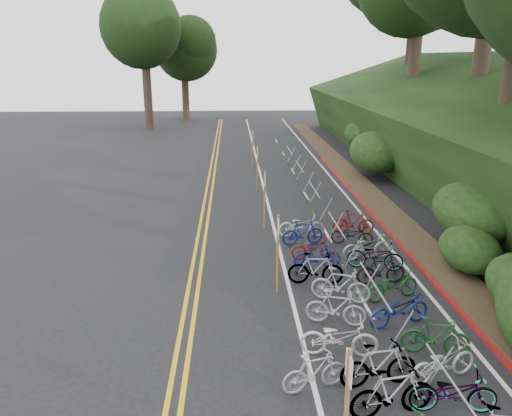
{
  "coord_description": "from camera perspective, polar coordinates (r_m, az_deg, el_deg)",
  "views": [
    {
      "loc": [
        -0.72,
        -8.87,
        6.91
      ],
      "look_at": [
        0.17,
        9.68,
        1.3
      ],
      "focal_mm": 35.0,
      "sensor_mm": 36.0,
      "label": 1
    }
  ],
  "objects": [
    {
      "name": "ground",
      "position": [
        11.27,
        1.59,
        -21.03
      ],
      "size": [
        120.0,
        120.0,
        0.0
      ],
      "primitive_type": "plane",
      "color": "black",
      "rests_on": "ground"
    },
    {
      "name": "bike_racks_rest",
      "position": [
        23.0,
        6.65,
        1.42
      ],
      "size": [
        1.14,
        23.0,
        1.17
      ],
      "color": "gray",
      "rests_on": "ground"
    },
    {
      "name": "road_markings",
      "position": [
        20.23,
        1.24,
        -3.16
      ],
      "size": [
        7.47,
        80.0,
        0.01
      ],
      "color": "gold",
      "rests_on": "ground"
    },
    {
      "name": "red_curb",
      "position": [
        22.89,
        13.67,
        -1.13
      ],
      "size": [
        0.25,
        28.0,
        0.1
      ],
      "primitive_type": "cube",
      "color": "maroon",
      "rests_on": "ground"
    },
    {
      "name": "bike_front",
      "position": [
        11.33,
        6.7,
        -18.07
      ],
      "size": [
        0.84,
        1.57,
        0.91
      ],
      "primitive_type": "imported",
      "rotation": [
        0.0,
        0.0,
        1.86
      ],
      "color": "#9E9EA3",
      "rests_on": "ground"
    },
    {
      "name": "embankment",
      "position": [
        31.38,
        23.33,
        7.5
      ],
      "size": [
        14.3,
        48.14,
        9.11
      ],
      "color": "black",
      "rests_on": "ground"
    },
    {
      "name": "signposts_rest",
      "position": [
        23.56,
        0.53,
        3.35
      ],
      "size": [
        0.08,
        18.4,
        2.5
      ],
      "color": "brown",
      "rests_on": "ground"
    },
    {
      "name": "bike_rack_front",
      "position": [
        10.65,
        21.52,
        -19.49
      ],
      "size": [
        1.12,
        2.71,
        1.12
      ],
      "color": "gray",
      "rests_on": "ground"
    },
    {
      "name": "bike_valet",
      "position": [
        14.43,
        12.83,
        -10.08
      ],
      "size": [
        3.32,
        15.11,
        1.09
      ],
      "color": "slate",
      "rests_on": "ground"
    },
    {
      "name": "signpost_near",
      "position": [
        8.83,
        10.29,
        -21.6
      ],
      "size": [
        0.08,
        0.4,
        2.57
      ],
      "color": "brown",
      "rests_on": "ground"
    }
  ]
}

